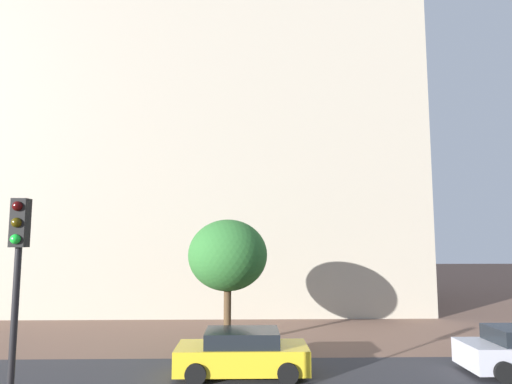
% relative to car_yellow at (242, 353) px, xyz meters
% --- Properties ---
extents(ground_plane, '(120.00, 120.00, 0.00)m').
position_rel_car_yellow_xyz_m(ground_plane, '(0.60, -0.13, -0.68)').
color(ground_plane, brown).
extents(landmark_building, '(27.12, 15.67, 40.21)m').
position_rel_car_yellow_xyz_m(landmark_building, '(-2.93, 17.00, 10.87)').
color(landmark_building, '#B2A893').
rests_on(landmark_building, ground_plane).
extents(car_yellow, '(4.17, 1.96, 1.41)m').
position_rel_car_yellow_xyz_m(car_yellow, '(0.00, 0.00, 0.00)').
color(car_yellow, gold).
rests_on(car_yellow, ground_plane).
extents(traffic_light_pole, '(0.28, 0.34, 5.07)m').
position_rel_car_yellow_xyz_m(traffic_light_pole, '(-4.05, -6.10, 2.83)').
color(traffic_light_pole, black).
rests_on(traffic_light_pole, ground_plane).
extents(tree_curb_far, '(3.28, 3.28, 5.13)m').
position_rel_car_yellow_xyz_m(tree_curb_far, '(-0.65, 3.84, 2.95)').
color(tree_curb_far, '#4C3823').
rests_on(tree_curb_far, ground_plane).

